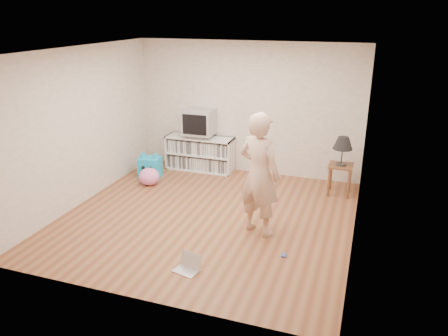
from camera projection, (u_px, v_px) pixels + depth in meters
name	position (u px, v px, depth m)	size (l,w,h in m)	color
ground	(208.00, 217.00, 7.03)	(4.50, 4.50, 0.00)	brown
walls	(207.00, 139.00, 6.58)	(4.52, 4.52, 2.60)	beige
ceiling	(206.00, 50.00, 6.14)	(4.50, 4.50, 0.01)	white
media_unit	(200.00, 153.00, 9.00)	(1.40, 0.45, 0.70)	white
dvd_deck	(200.00, 135.00, 8.86)	(0.45, 0.35, 0.07)	gray
crt_tv	(199.00, 122.00, 8.76)	(0.60, 0.53, 0.50)	#9C9CA1
side_table	(340.00, 172.00, 7.77)	(0.42, 0.42, 0.55)	brown
table_lamp	(343.00, 144.00, 7.59)	(0.34, 0.34, 0.52)	#333333
person	(259.00, 174.00, 6.24)	(0.67, 0.44, 1.83)	#D4AA91
laptop	(188.00, 266.00, 5.57)	(0.36, 0.31, 0.21)	silver
playing_cards	(284.00, 255.00, 5.90)	(0.07, 0.09, 0.02)	#3F57A9
plush_blue	(150.00, 167.00, 8.66)	(0.45, 0.40, 0.48)	#12ADE4
plush_pink	(149.00, 177.00, 8.26)	(0.38, 0.38, 0.33)	pink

